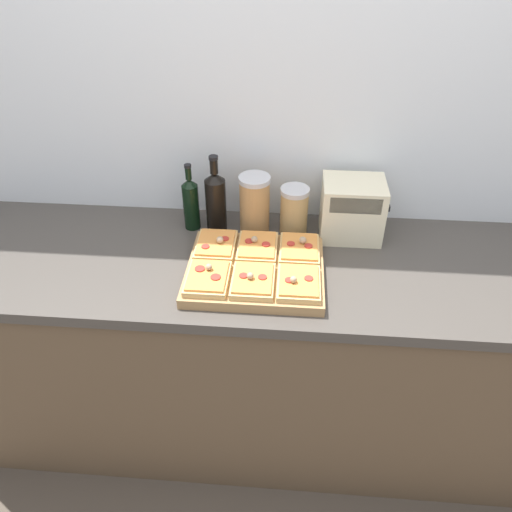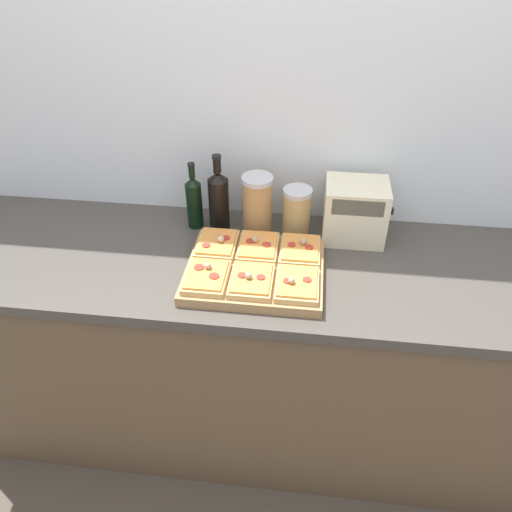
{
  "view_description": "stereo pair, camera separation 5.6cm",
  "coord_description": "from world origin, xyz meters",
  "px_view_note": "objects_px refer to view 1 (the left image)",
  "views": [
    {
      "loc": [
        0.04,
        -1.07,
        2.0
      ],
      "look_at": [
        -0.07,
        0.27,
        0.99
      ],
      "focal_mm": 35.0,
      "sensor_mm": 36.0,
      "label": 1
    },
    {
      "loc": [
        0.1,
        -1.07,
        2.0
      ],
      "look_at": [
        -0.07,
        0.27,
        0.99
      ],
      "focal_mm": 35.0,
      "sensor_mm": 36.0,
      "label": 2
    }
  ],
  "objects_px": {
    "wine_bottle": "(216,200)",
    "grain_jar_short": "(294,210)",
    "cutting_board": "(255,270)",
    "toaster_oven": "(352,209)",
    "olive_oil_bottle": "(191,202)",
    "grain_jar_tall": "(255,204)"
  },
  "relations": [
    {
      "from": "wine_bottle",
      "to": "grain_jar_short",
      "type": "relative_size",
      "value": 1.63
    },
    {
      "from": "cutting_board",
      "to": "toaster_oven",
      "type": "xyz_separation_m",
      "value": [
        0.33,
        0.27,
        0.09
      ]
    },
    {
      "from": "cutting_board",
      "to": "grain_jar_short",
      "type": "height_order",
      "value": "grain_jar_short"
    },
    {
      "from": "wine_bottle",
      "to": "grain_jar_tall",
      "type": "height_order",
      "value": "wine_bottle"
    },
    {
      "from": "cutting_board",
      "to": "toaster_oven",
      "type": "distance_m",
      "value": 0.44
    },
    {
      "from": "olive_oil_bottle",
      "to": "grain_jar_tall",
      "type": "height_order",
      "value": "olive_oil_bottle"
    },
    {
      "from": "olive_oil_bottle",
      "to": "grain_jar_short",
      "type": "relative_size",
      "value": 1.43
    },
    {
      "from": "cutting_board",
      "to": "olive_oil_bottle",
      "type": "distance_m",
      "value": 0.39
    },
    {
      "from": "wine_bottle",
      "to": "grain_jar_short",
      "type": "distance_m",
      "value": 0.29
    },
    {
      "from": "olive_oil_bottle",
      "to": "grain_jar_tall",
      "type": "xyz_separation_m",
      "value": [
        0.24,
        0.0,
        0.0
      ]
    },
    {
      "from": "grain_jar_tall",
      "to": "grain_jar_short",
      "type": "relative_size",
      "value": 1.22
    },
    {
      "from": "grain_jar_short",
      "to": "olive_oil_bottle",
      "type": "bearing_deg",
      "value": 180.0
    },
    {
      "from": "grain_jar_short",
      "to": "toaster_oven",
      "type": "bearing_deg",
      "value": -0.23
    },
    {
      "from": "olive_oil_bottle",
      "to": "toaster_oven",
      "type": "distance_m",
      "value": 0.6
    },
    {
      "from": "grain_jar_tall",
      "to": "toaster_oven",
      "type": "height_order",
      "value": "grain_jar_tall"
    },
    {
      "from": "olive_oil_bottle",
      "to": "grain_jar_tall",
      "type": "bearing_deg",
      "value": 0.0
    },
    {
      "from": "cutting_board",
      "to": "toaster_oven",
      "type": "height_order",
      "value": "toaster_oven"
    },
    {
      "from": "grain_jar_tall",
      "to": "toaster_oven",
      "type": "bearing_deg",
      "value": -0.14
    },
    {
      "from": "grain_jar_tall",
      "to": "wine_bottle",
      "type": "bearing_deg",
      "value": -180.0
    },
    {
      "from": "toaster_oven",
      "to": "wine_bottle",
      "type": "bearing_deg",
      "value": 179.9
    },
    {
      "from": "grain_jar_short",
      "to": "toaster_oven",
      "type": "xyz_separation_m",
      "value": [
        0.21,
        -0.0,
        0.02
      ]
    },
    {
      "from": "wine_bottle",
      "to": "grain_jar_tall",
      "type": "relative_size",
      "value": 1.33
    }
  ]
}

